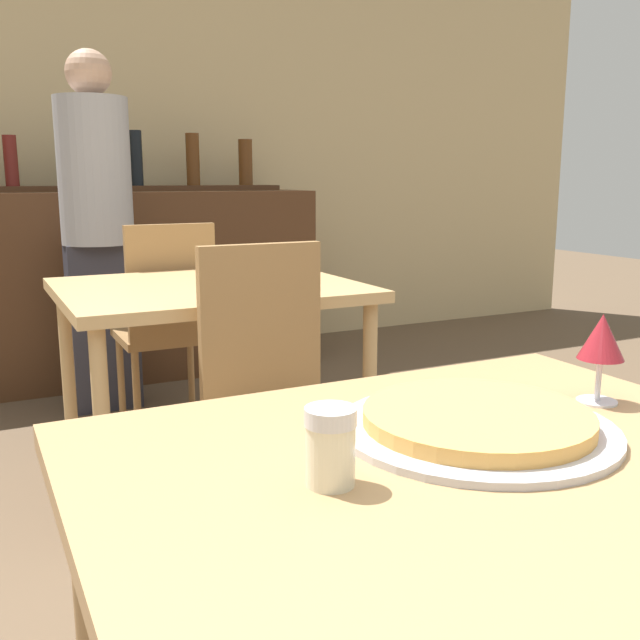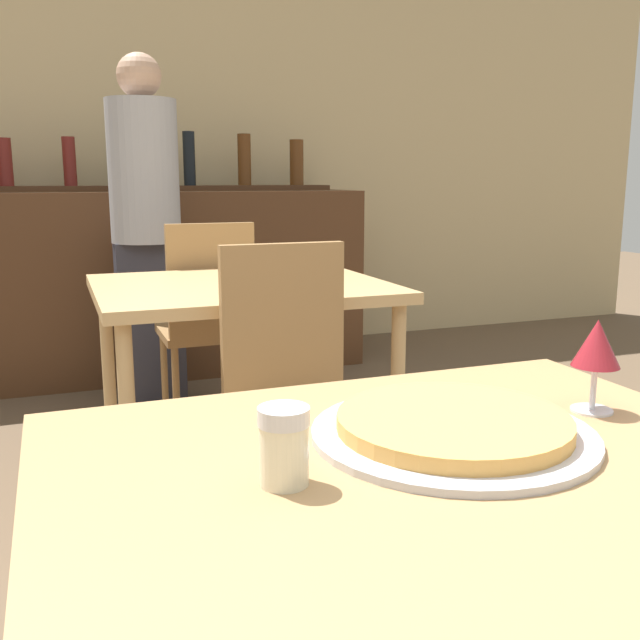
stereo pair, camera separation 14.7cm
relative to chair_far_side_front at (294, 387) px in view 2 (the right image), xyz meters
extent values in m
cube|color=#D1B784|center=(-0.17, 2.81, 0.86)|extent=(8.00, 0.05, 2.80)
cube|color=#A87F51|center=(-0.17, -1.10, 0.19)|extent=(1.06, 0.87, 0.04)
cylinder|color=#A87F51|center=(-0.64, -0.72, -0.18)|extent=(0.05, 0.05, 0.71)
cylinder|color=#A87F51|center=(0.30, -0.72, -0.18)|extent=(0.05, 0.05, 0.71)
cube|color=tan|center=(0.00, 0.60, 0.21)|extent=(1.03, 0.88, 0.04)
cylinder|color=tan|center=(-0.46, 0.22, -0.17)|extent=(0.05, 0.05, 0.72)
cylinder|color=tan|center=(0.46, 0.22, -0.17)|extent=(0.05, 0.05, 0.72)
cylinder|color=tan|center=(-0.46, 0.98, -0.17)|extent=(0.05, 0.05, 0.72)
cylinder|color=tan|center=(0.46, 0.98, -0.17)|extent=(0.05, 0.05, 0.72)
cube|color=#4C2D19|center=(-0.17, 2.31, 0.00)|extent=(2.60, 0.56, 1.06)
cube|color=#4C2D19|center=(-0.17, 2.45, 0.54)|extent=(2.39, 0.24, 0.03)
cylinder|color=maroon|center=(-0.85, 2.45, 0.69)|extent=(0.09, 0.09, 0.26)
cylinder|color=maroon|center=(-0.51, 2.45, 0.69)|extent=(0.07, 0.07, 0.27)
cylinder|color=#1E5123|center=(-0.17, 2.45, 0.71)|extent=(0.08, 0.08, 0.30)
cylinder|color=black|center=(0.17, 2.45, 0.72)|extent=(0.07, 0.07, 0.32)
cylinder|color=#5B3314|center=(0.51, 2.45, 0.71)|extent=(0.08, 0.08, 0.31)
cylinder|color=#5B3314|center=(0.85, 2.45, 0.70)|extent=(0.09, 0.09, 0.28)
cube|color=olive|center=(0.00, -0.09, -0.10)|extent=(0.40, 0.40, 0.04)
cube|color=olive|center=(0.00, 0.10, 0.17)|extent=(0.38, 0.04, 0.49)
cylinder|color=olive|center=(-0.17, -0.26, -0.33)|extent=(0.03, 0.03, 0.42)
cylinder|color=olive|center=(0.17, -0.26, -0.33)|extent=(0.03, 0.03, 0.42)
cylinder|color=olive|center=(-0.17, 0.08, -0.33)|extent=(0.03, 0.03, 0.42)
cylinder|color=olive|center=(0.17, 0.08, -0.33)|extent=(0.03, 0.03, 0.42)
cube|color=olive|center=(0.00, 1.29, -0.10)|extent=(0.40, 0.40, 0.04)
cube|color=olive|center=(0.00, 1.11, 0.17)|extent=(0.38, 0.04, 0.49)
cylinder|color=olive|center=(0.17, 1.46, -0.33)|extent=(0.03, 0.03, 0.42)
cylinder|color=olive|center=(-0.17, 1.46, -0.33)|extent=(0.03, 0.03, 0.42)
cylinder|color=olive|center=(0.17, 1.12, -0.33)|extent=(0.03, 0.03, 0.42)
cylinder|color=olive|center=(-0.17, 1.12, -0.33)|extent=(0.03, 0.03, 0.42)
cylinder|color=#B7B7BC|center=(-0.08, -1.01, 0.22)|extent=(0.43, 0.43, 0.01)
cylinder|color=gold|center=(-0.08, -1.01, 0.24)|extent=(0.36, 0.36, 0.02)
cylinder|color=beige|center=(-0.38, -1.08, 0.25)|extent=(0.06, 0.06, 0.08)
cylinder|color=silver|center=(-0.38, -1.08, 0.30)|extent=(0.07, 0.07, 0.02)
cube|color=#2D2D38|center=(-0.19, 1.73, -0.12)|extent=(0.32, 0.18, 0.82)
cylinder|color=#9E9EA3|center=(-0.19, 1.73, 0.63)|extent=(0.34, 0.34, 0.69)
sphere|color=tan|center=(-0.19, 1.73, 1.08)|extent=(0.21, 0.21, 0.21)
cylinder|color=silver|center=(0.20, -0.99, 0.21)|extent=(0.07, 0.07, 0.00)
cylinder|color=silver|center=(0.20, -0.99, 0.25)|extent=(0.01, 0.01, 0.07)
cone|color=maroon|center=(0.20, -0.99, 0.33)|extent=(0.08, 0.08, 0.08)
camera|label=1|loc=(-0.77, -1.85, 0.60)|focal=40.00mm
camera|label=2|loc=(-0.64, -1.90, 0.60)|focal=40.00mm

